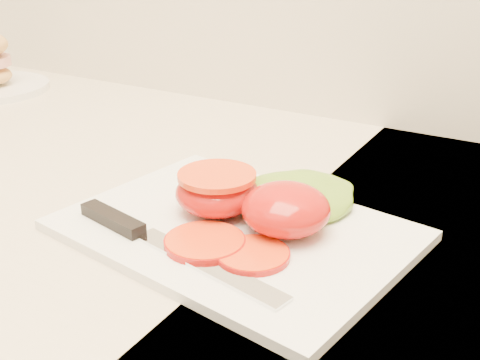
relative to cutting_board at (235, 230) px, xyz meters
The scene contains 7 objects.
cutting_board is the anchor object (origin of this frame).
tomato_half_dome 0.06m from the cutting_board, 17.94° to the left, with size 0.09×0.09×0.05m, color #AF150C.
tomato_half_cut 0.05m from the cutting_board, 150.19° to the left, with size 0.09×0.09×0.04m.
tomato_slice_0 0.05m from the cutting_board, 94.76° to the right, with size 0.07×0.07×0.01m, color #FE5218.
tomato_slice_1 0.06m from the cutting_board, 44.48° to the right, with size 0.06×0.06×0.01m, color #FE5218.
lettuce_leaf_0 0.08m from the cutting_board, 60.66° to the left, with size 0.12×0.09×0.03m, color olive.
knife 0.09m from the cutting_board, 130.68° to the right, with size 0.25×0.07×0.01m.
Camera 1 is at (0.42, 1.15, 1.22)m, focal length 45.00 mm.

